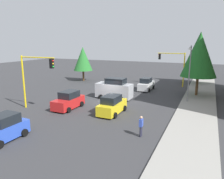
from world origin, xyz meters
The scene contains 15 objects.
ground_plane centered at (0.00, 0.00, 0.00)m, with size 120.00×120.00×0.00m, color #353538.
sidewalk_kerb centered at (-5.00, 10.50, 0.07)m, with size 80.00×4.00×0.15m, color gray.
lane_arrow_near centered at (11.51, -3.00, 0.01)m, with size 2.40×1.10×1.10m.
traffic_signal_far_left centered at (-14.00, 5.70, 4.04)m, with size 0.36×4.59×5.72m.
traffic_signal_near_right centered at (6.00, -5.74, 4.18)m, with size 0.36×4.59×5.93m.
street_lamp_curbside centered at (-3.61, 9.20, 4.35)m, with size 2.15×0.28×7.00m.
tree_opposite_side centered at (-12.00, -11.00, 4.29)m, with size 3.61×3.61×6.56m.
tree_roadside_mid centered at (-8.00, 10.00, 5.68)m, with size 4.72×4.72×8.64m.
tree_roadside_far centered at (-18.00, 9.50, 6.08)m, with size 5.04×5.04×9.24m.
delivery_van_silver centered at (-2.00, 0.11, 1.28)m, with size 2.22×4.80×2.77m.
car_blue centered at (12.91, -2.46, 0.90)m, with size 3.61×2.11×1.98m.
car_yellow centered at (3.80, 2.44, 0.90)m, with size 4.18×2.02×1.98m.
car_red centered at (4.21, -2.78, 0.90)m, with size 4.11×2.09×1.98m.
car_white centered at (-8.91, 2.52, 0.90)m, with size 4.19×1.93×1.98m.
pedestrian_crossing centered at (8.02, 6.89, 0.91)m, with size 0.40×0.24×1.70m.
Camera 1 is at (23.26, 11.38, 7.25)m, focal length 34.15 mm.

